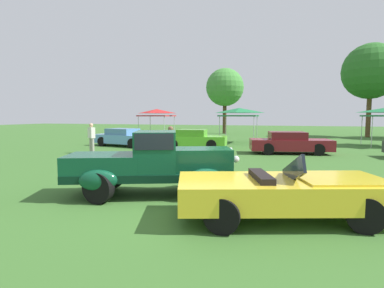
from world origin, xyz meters
name	(u,v)px	position (x,y,z in m)	size (l,w,h in m)	color
ground_plane	(173,199)	(0.00, 0.00, 0.00)	(120.00, 120.00, 0.00)	#386628
feature_pickup_truck	(153,163)	(-0.67, 0.26, 0.87)	(4.57, 2.94, 1.70)	black
neighbor_convertible	(286,191)	(2.71, -0.70, 0.58)	(4.54, 2.89, 1.40)	yellow
show_car_skyblue	(124,137)	(-8.05, 11.64, 0.60)	(4.82, 2.64, 1.22)	#669EDB
show_car_lime	(194,139)	(-2.97, 11.66, 0.60)	(4.21, 2.06, 1.22)	#60C62D
show_car_burgundy	(290,143)	(2.92, 10.58, 0.60)	(4.60, 2.49, 1.22)	maroon
spectator_between_cars	(171,145)	(-1.75, 4.37, 0.91)	(0.35, 0.45, 1.69)	#9E998E
spectator_by_row	(92,137)	(-7.66, 7.42, 0.91)	(0.46, 0.39, 1.69)	#9E998E
canopy_tent_left_field	(157,112)	(-8.47, 18.29, 2.42)	(2.73, 2.73, 2.71)	#B7B7BC
canopy_tent_center_field	(239,112)	(-0.78, 16.55, 2.42)	(2.82, 2.82, 2.71)	#B7B7BC
treeline_far_left	(225,88)	(-4.22, 28.39, 5.40)	(4.41, 4.41, 7.63)	#47331E
treeline_mid_left	(371,71)	(10.45, 26.57, 6.38)	(5.34, 5.34, 9.07)	brown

